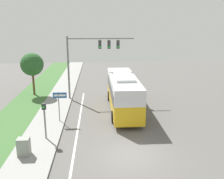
{
  "coord_description": "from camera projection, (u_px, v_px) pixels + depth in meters",
  "views": [
    {
      "loc": [
        -2.09,
        -14.18,
        8.07
      ],
      "look_at": [
        -0.52,
        9.73,
        1.8
      ],
      "focal_mm": 40.0,
      "sensor_mm": 36.0,
      "label": 1
    }
  ],
  "objects": [
    {
      "name": "lane_divider_near",
      "position": [
        73.0,
        157.0,
        15.64
      ],
      "size": [
        0.14,
        30.0,
        0.01
      ],
      "color": "silver",
      "rests_on": "ground_plane"
    },
    {
      "name": "utility_cabinet",
      "position": [
        24.0,
        147.0,
        15.53
      ],
      "size": [
        0.74,
        0.59,
        1.13
      ],
      "color": "gray",
      "rests_on": "sidewalk"
    },
    {
      "name": "roadside_tree",
      "position": [
        32.0,
        65.0,
        28.35
      ],
      "size": [
        2.59,
        2.59,
        4.86
      ],
      "color": "brown",
      "rests_on": "grass_verge"
    },
    {
      "name": "bus",
      "position": [
        123.0,
        91.0,
        23.82
      ],
      "size": [
        2.6,
        10.25,
        3.51
      ],
      "color": "gold",
      "rests_on": "ground_plane"
    },
    {
      "name": "sidewalk",
      "position": [
        31.0,
        158.0,
        15.46
      ],
      "size": [
        2.8,
        80.0,
        0.12
      ],
      "color": "gray",
      "rests_on": "ground_plane"
    },
    {
      "name": "signal_gantry",
      "position": [
        91.0,
        53.0,
        26.64
      ],
      "size": [
        7.13,
        0.41,
        6.87
      ],
      "color": "slate",
      "rests_on": "ground_plane"
    },
    {
      "name": "ground_plane",
      "position": [
        130.0,
        155.0,
        15.86
      ],
      "size": [
        80.0,
        80.0,
        0.0
      ],
      "primitive_type": "plane",
      "color": "#565451"
    },
    {
      "name": "street_sign",
      "position": [
        59.0,
        101.0,
        20.78
      ],
      "size": [
        1.14,
        0.08,
        2.66
      ],
      "color": "slate",
      "rests_on": "ground_plane"
    },
    {
      "name": "pedestrian_signal",
      "position": [
        44.0,
        115.0,
        17.52
      ],
      "size": [
        0.28,
        0.34,
        2.76
      ],
      "color": "slate",
      "rests_on": "ground_plane"
    }
  ]
}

